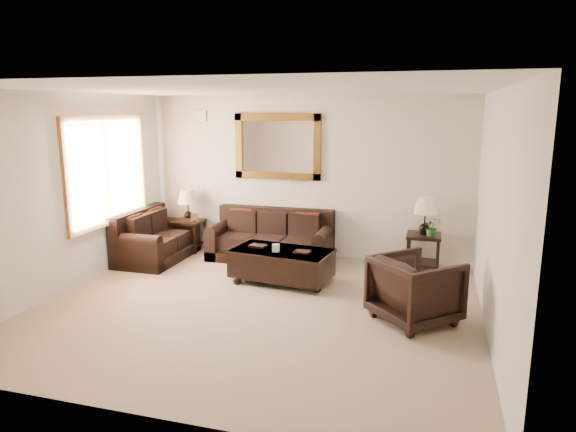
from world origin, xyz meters
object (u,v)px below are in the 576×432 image
(loveseat, at_px, (154,242))
(end_table_right, at_px, (425,223))
(sofa, at_px, (271,241))
(end_table_left, at_px, (188,211))
(armchair, at_px, (415,286))
(coffee_table, at_px, (282,262))

(loveseat, xyz_separation_m, end_table_right, (4.33, 0.68, 0.44))
(sofa, xyz_separation_m, end_table_right, (2.46, 0.10, 0.45))
(end_table_right, bearing_deg, end_table_left, 179.84)
(end_table_left, bearing_deg, end_table_right, -0.16)
(armchair, bearing_deg, end_table_right, -44.87)
(end_table_right, xyz_separation_m, armchair, (-0.03, -2.11, -0.31))
(end_table_right, height_order, coffee_table, end_table_right)
(loveseat, relative_size, coffee_table, 0.97)
(sofa, bearing_deg, loveseat, -162.79)
(end_table_right, distance_m, coffee_table, 2.33)
(loveseat, bearing_deg, end_table_right, -81.09)
(sofa, distance_m, loveseat, 1.95)
(end_table_right, distance_m, armchair, 2.13)
(loveseat, height_order, armchair, armchair)
(end_table_left, relative_size, armchair, 1.25)
(end_table_left, height_order, armchair, end_table_left)
(coffee_table, bearing_deg, loveseat, 175.74)
(sofa, distance_m, end_table_right, 2.51)
(loveseat, bearing_deg, end_table_left, -23.21)
(end_table_left, bearing_deg, loveseat, -113.21)
(coffee_table, relative_size, armchair, 1.74)
(end_table_left, bearing_deg, coffee_table, -30.03)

